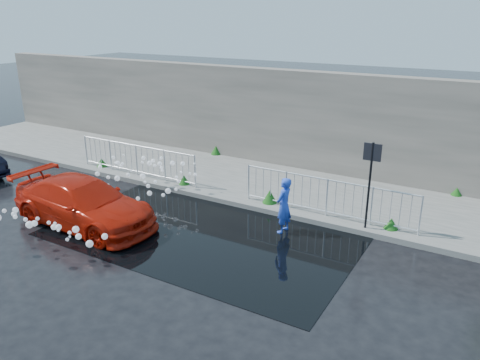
# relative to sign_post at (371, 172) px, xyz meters

# --- Properties ---
(ground) EXTENTS (90.00, 90.00, 0.00)m
(ground) POSITION_rel_sign_post_xyz_m (-4.20, -3.10, -1.72)
(ground) COLOR black
(ground) RESTS_ON ground
(pavement) EXTENTS (30.00, 4.00, 0.15)m
(pavement) POSITION_rel_sign_post_xyz_m (-4.20, 1.90, -1.65)
(pavement) COLOR #5B5C57
(pavement) RESTS_ON ground
(curb) EXTENTS (30.00, 0.25, 0.16)m
(curb) POSITION_rel_sign_post_xyz_m (-4.20, -0.10, -1.64)
(curb) COLOR #5B5C57
(curb) RESTS_ON ground
(retaining_wall) EXTENTS (30.00, 0.60, 3.50)m
(retaining_wall) POSITION_rel_sign_post_xyz_m (-4.20, 4.10, 0.18)
(retaining_wall) COLOR #59534B
(retaining_wall) RESTS_ON pavement
(puddle) EXTENTS (8.00, 5.00, 0.01)m
(puddle) POSITION_rel_sign_post_xyz_m (-3.70, -2.10, -1.72)
(puddle) COLOR black
(puddle) RESTS_ON ground
(sign_post) EXTENTS (0.45, 0.06, 2.50)m
(sign_post) POSITION_rel_sign_post_xyz_m (0.00, 0.00, 0.00)
(sign_post) COLOR black
(sign_post) RESTS_ON ground
(railing_left) EXTENTS (5.05, 0.05, 1.10)m
(railing_left) POSITION_rel_sign_post_xyz_m (-8.20, 0.25, -0.99)
(railing_left) COLOR silver
(railing_left) RESTS_ON pavement
(railing_right) EXTENTS (5.05, 0.05, 1.10)m
(railing_right) POSITION_rel_sign_post_xyz_m (-1.20, 0.25, -0.99)
(railing_right) COLOR silver
(railing_right) RESTS_ON pavement
(weeds) EXTENTS (12.17, 3.93, 0.40)m
(weeds) POSITION_rel_sign_post_xyz_m (-4.50, 1.35, -1.40)
(weeds) COLOR #174612
(weeds) RESTS_ON pavement
(water_spray) EXTENTS (3.65, 5.72, 1.05)m
(water_spray) POSITION_rel_sign_post_xyz_m (-6.68, -2.47, -1.00)
(water_spray) COLOR white
(water_spray) RESTS_ON ground
(red_car) EXTENTS (4.49, 1.94, 1.29)m
(red_car) POSITION_rel_sign_post_xyz_m (-6.85, -3.38, -1.08)
(red_car) COLOR #B81807
(red_car) RESTS_ON ground
(person) EXTENTS (0.41, 0.59, 1.53)m
(person) POSITION_rel_sign_post_xyz_m (-1.92, -1.03, -0.96)
(person) COLOR blue
(person) RESTS_ON ground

